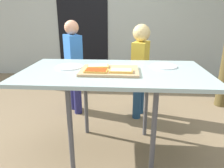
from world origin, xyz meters
The scene contains 12 objects.
ground_plane centered at (0.00, 0.00, 0.00)m, with size 16.00×16.00×0.00m, color #7B6549.
house_wall_back centered at (0.00, 2.43, 1.35)m, with size 8.00×0.20×2.69m, color #ADB2A8.
house_door centered at (-0.70, 2.33, 1.00)m, with size 0.90×0.02×2.00m, color black.
dining_table centered at (0.00, 0.00, 0.67)m, with size 1.40×0.76×0.73m.
cutting_board centered at (-0.03, -0.04, 0.74)m, with size 0.43×0.30×0.02m, color tan.
pizza_slice_far_left centered at (-0.12, 0.01, 0.75)m, with size 0.17×0.12×0.02m.
pizza_slice_near_right centered at (0.06, -0.10, 0.75)m, with size 0.16×0.10×0.02m.
pizza_slice_near_left centered at (-0.12, -0.11, 0.75)m, with size 0.17×0.10×0.02m.
plate_white_right centered at (0.39, 0.14, 0.73)m, with size 0.21×0.21×0.01m, color white.
plate_white_left centered at (-0.37, 0.07, 0.73)m, with size 0.21×0.21×0.01m, color white.
child_left centered at (-0.51, 0.77, 0.61)m, with size 0.25×0.28×1.07m.
child_right centered at (0.24, 0.70, 0.60)m, with size 0.21×0.27×1.03m.
Camera 1 is at (0.09, -1.54, 1.14)m, focal length 33.69 mm.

